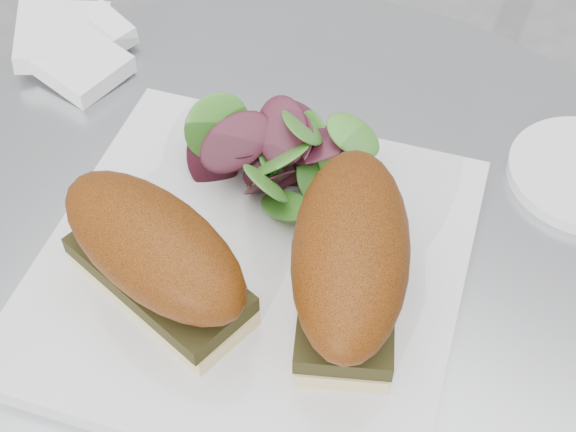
{
  "coord_description": "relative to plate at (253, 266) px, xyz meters",
  "views": [
    {
      "loc": [
        0.19,
        -0.28,
        1.19
      ],
      "look_at": [
        -0.0,
        0.03,
        0.77
      ],
      "focal_mm": 50.0,
      "sensor_mm": 36.0,
      "label": 1
    }
  ],
  "objects": [
    {
      "name": "table",
      "position": [
        0.01,
        0.01,
        -0.25
      ],
      "size": [
        0.7,
        0.7,
        0.73
      ],
      "color": "#A9AAB0",
      "rests_on": "ground"
    },
    {
      "name": "plate",
      "position": [
        0.0,
        0.0,
        0.0
      ],
      "size": [
        0.35,
        0.35,
        0.02
      ],
      "primitive_type": "cube",
      "rotation": [
        0.0,
        0.0,
        0.24
      ],
      "color": "white",
      "rests_on": "table"
    },
    {
      "name": "sandwich_left",
      "position": [
        -0.04,
        -0.06,
        0.05
      ],
      "size": [
        0.17,
        0.1,
        0.08
      ],
      "rotation": [
        0.0,
        0.0,
        -0.2
      ],
      "color": "beige",
      "rests_on": "plate"
    },
    {
      "name": "sandwich_right",
      "position": [
        0.07,
        0.01,
        0.05
      ],
      "size": [
        0.14,
        0.18,
        0.08
      ],
      "rotation": [
        0.0,
        0.0,
        -1.12
      ],
      "color": "beige",
      "rests_on": "plate"
    },
    {
      "name": "napkin",
      "position": [
        -0.26,
        0.11,
        0.0
      ],
      "size": [
        0.14,
        0.14,
        0.02
      ],
      "primitive_type": null,
      "rotation": [
        0.0,
        0.0,
        0.38
      ],
      "color": "white",
      "rests_on": "table"
    },
    {
      "name": "salad",
      "position": [
        -0.02,
        0.09,
        0.03
      ],
      "size": [
        0.12,
        0.12,
        0.05
      ],
      "primitive_type": null,
      "color": "#4C9530",
      "rests_on": "plate"
    }
  ]
}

